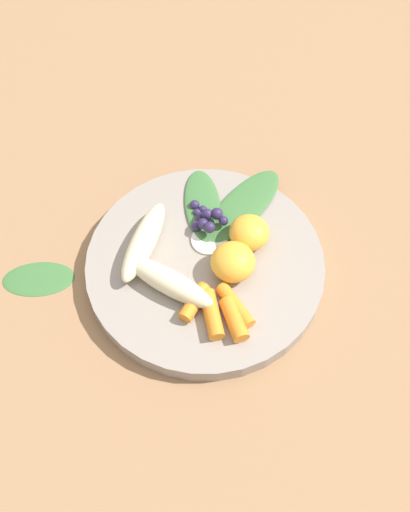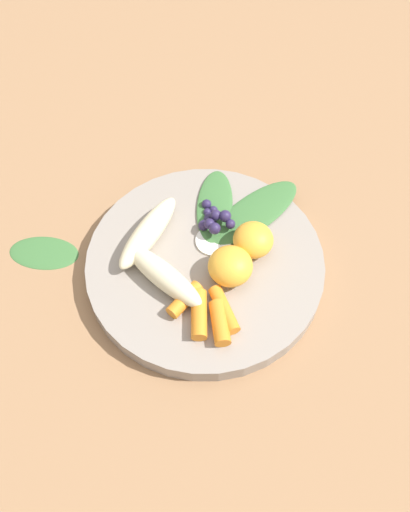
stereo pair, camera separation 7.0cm
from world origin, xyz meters
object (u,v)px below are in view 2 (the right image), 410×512
at_px(orange_segment_near, 252,238).
at_px(kale_leaf_stray, 44,252).
at_px(banana_peeled_left, 164,276).
at_px(bowl, 205,265).
at_px(banana_peeled_right, 148,232).

relative_size(orange_segment_near, kale_leaf_stray, 0.55).
xyz_separation_m(banana_peeled_left, orange_segment_near, (-0.11, -0.02, 0.00)).
bearing_deg(kale_leaf_stray, bowl, 179.66).
bearing_deg(banana_peeled_left, bowl, 74.61).
xyz_separation_m(orange_segment_near, kale_leaf_stray, (0.24, -0.08, -0.04)).
distance_m(orange_segment_near, kale_leaf_stray, 0.26).
bearing_deg(banana_peeled_left, banana_peeled_right, 151.70).
distance_m(bowl, kale_leaf_stray, 0.20).
bearing_deg(bowl, banana_peeled_left, 15.25).
relative_size(banana_peeled_left, orange_segment_near, 2.43).
relative_size(banana_peeled_left, banana_peeled_right, 1.00).
bearing_deg(banana_peeled_right, kale_leaf_stray, -57.98).
relative_size(bowl, orange_segment_near, 5.93).
height_order(bowl, orange_segment_near, orange_segment_near).
distance_m(banana_peeled_left, orange_segment_near, 0.11).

